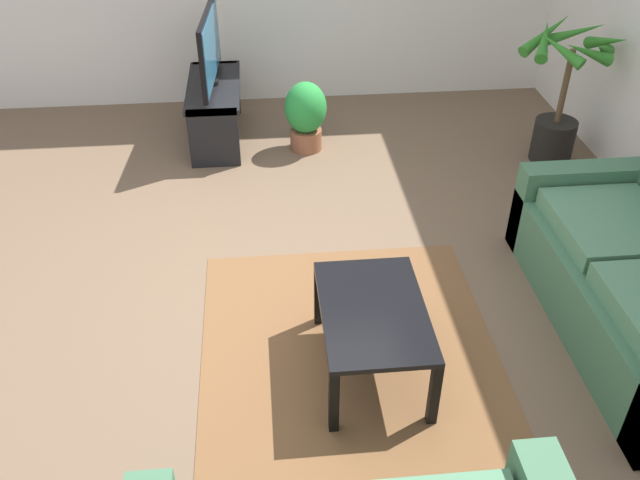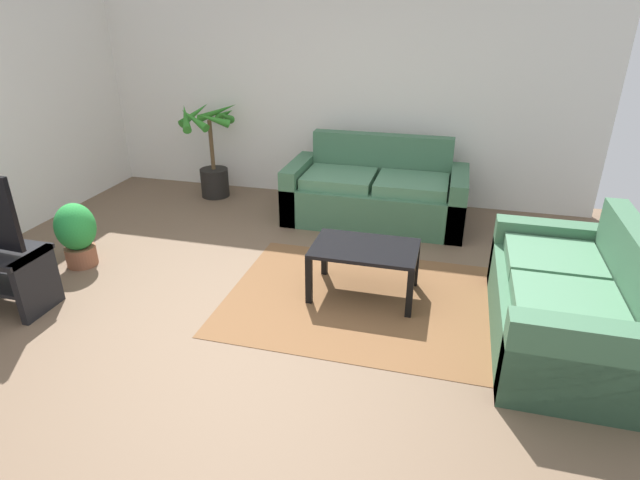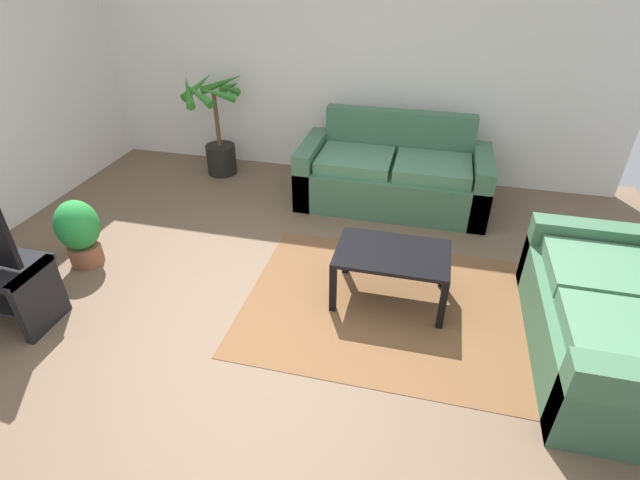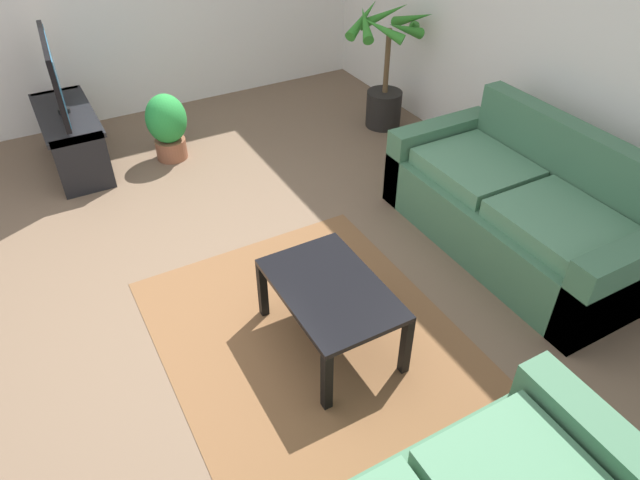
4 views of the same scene
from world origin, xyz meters
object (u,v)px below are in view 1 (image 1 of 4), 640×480
(potted_palm, at_px, (562,99))
(potted_plant_small, at_px, (306,114))
(tv_stand, at_px, (215,104))
(coffee_table, at_px, (373,318))
(tv, at_px, (210,47))

(potted_palm, bearing_deg, potted_plant_small, -100.40)
(tv_stand, height_order, coffee_table, tv_stand)
(tv_stand, relative_size, coffee_table, 1.28)
(tv, distance_m, coffee_table, 3.11)
(tv_stand, bearing_deg, potted_plant_small, 69.89)
(potted_palm, relative_size, potted_plant_small, 1.90)
(coffee_table, bearing_deg, potted_plant_small, -176.76)
(potted_palm, xyz_separation_m, potted_plant_small, (-0.38, -2.06, -0.21))
(tv_stand, relative_size, potted_plant_small, 1.81)
(coffee_table, distance_m, potted_plant_small, 2.65)
(tv, relative_size, potted_plant_small, 1.71)
(potted_palm, bearing_deg, tv_stand, -103.14)
(tv_stand, height_order, tv, tv)
(coffee_table, relative_size, potted_palm, 0.74)
(potted_palm, height_order, potted_plant_small, potted_palm)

